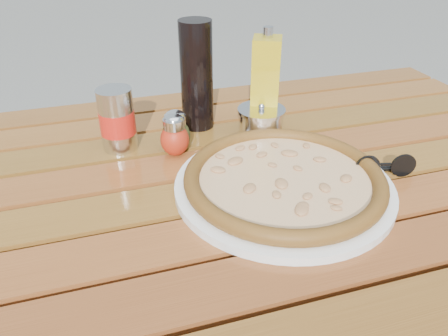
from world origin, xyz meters
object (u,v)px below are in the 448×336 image
object	(u,v)px
pizza	(284,178)
oregano_shaker	(176,132)
soda_can	(117,120)
parmesan_tin	(261,122)
olive_oil_cruet	(265,84)
sunglasses	(384,167)
table	(227,225)
plate	(283,186)
dark_bottle	(197,76)
pepper_shaker	(175,136)

from	to	relation	value
pizza	oregano_shaker	size ratio (longest dim) A/B	4.88
soda_can	parmesan_tin	distance (m)	0.28
olive_oil_cruet	sunglasses	bearing A→B (deg)	-60.69
table	oregano_shaker	world-z (taller)	oregano_shaker
plate	dark_bottle	world-z (taller)	dark_bottle
oregano_shaker	dark_bottle	xyz separation A→B (m)	(0.07, 0.09, 0.07)
oregano_shaker	dark_bottle	world-z (taller)	dark_bottle
dark_bottle	sunglasses	xyz separation A→B (m)	(0.26, -0.29, -0.09)
pepper_shaker	sunglasses	distance (m)	0.38
olive_oil_cruet	oregano_shaker	bearing A→B (deg)	-168.26
olive_oil_cruet	parmesan_tin	xyz separation A→B (m)	(-0.02, -0.03, -0.07)
pepper_shaker	parmesan_tin	world-z (taller)	pepper_shaker
olive_oil_cruet	sunglasses	xyz separation A→B (m)	(0.13, -0.24, -0.08)
plate	pepper_shaker	bearing A→B (deg)	130.19
olive_oil_cruet	soda_can	bearing A→B (deg)	-179.75
sunglasses	dark_bottle	bearing A→B (deg)	145.26
table	soda_can	size ratio (longest dim) A/B	11.67
table	pepper_shaker	distance (m)	0.19
olive_oil_cruet	plate	bearing A→B (deg)	-103.37
plate	table	bearing A→B (deg)	162.33
sunglasses	parmesan_tin	bearing A→B (deg)	139.54
pizza	pepper_shaker	distance (m)	0.23
parmesan_tin	soda_can	bearing A→B (deg)	173.66
dark_bottle	sunglasses	world-z (taller)	dark_bottle
pizza	dark_bottle	size ratio (longest dim) A/B	1.82
pizza	soda_can	size ratio (longest dim) A/B	3.34
plate	parmesan_tin	bearing A→B (deg)	79.74
olive_oil_cruet	pepper_shaker	bearing A→B (deg)	-164.24
parmesan_tin	sunglasses	size ratio (longest dim) A/B	0.91
soda_can	oregano_shaker	bearing A→B (deg)	-20.83
pizza	pepper_shaker	xyz separation A→B (m)	(-0.15, 0.17, 0.02)
oregano_shaker	dark_bottle	size ratio (longest dim) A/B	0.37
plate	oregano_shaker	world-z (taller)	oregano_shaker
pepper_shaker	dark_bottle	bearing A→B (deg)	56.38
soda_can	dark_bottle	bearing A→B (deg)	17.26
soda_can	parmesan_tin	size ratio (longest dim) A/B	1.19
olive_oil_cruet	sunglasses	distance (m)	0.28
plate	pizza	distance (m)	0.02
plate	oregano_shaker	xyz separation A→B (m)	(-0.14, 0.19, 0.03)
plate	soda_can	bearing A→B (deg)	136.81
oregano_shaker	parmesan_tin	world-z (taller)	oregano_shaker
plate	oregano_shaker	distance (m)	0.24
table	parmesan_tin	bearing A→B (deg)	53.78
sunglasses	pizza	bearing A→B (deg)	-169.17
dark_bottle	olive_oil_cruet	distance (m)	0.14
pizza	plate	bearing A→B (deg)	180.00
dark_bottle	soda_can	xyz separation A→B (m)	(-0.17, -0.05, -0.05)
pizza	olive_oil_cruet	world-z (taller)	olive_oil_cruet
table	parmesan_tin	distance (m)	0.24
pepper_shaker	dark_bottle	xyz separation A→B (m)	(0.07, 0.11, 0.07)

